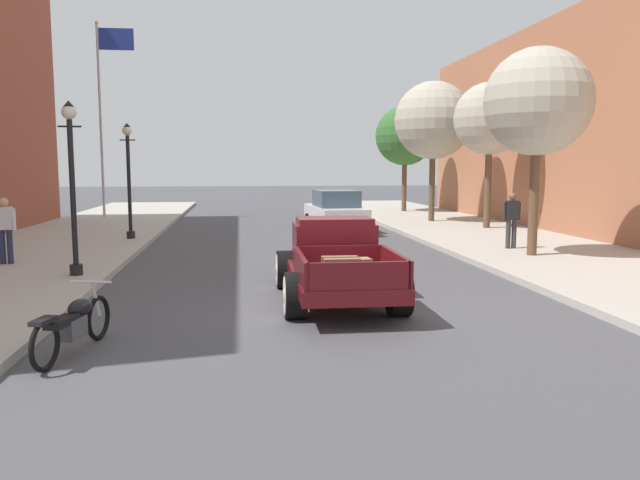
{
  "coord_description": "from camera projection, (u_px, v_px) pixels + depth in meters",
  "views": [
    {
      "loc": [
        -1.54,
        -11.06,
        2.58
      ],
      "look_at": [
        0.16,
        2.08,
        1.0
      ],
      "focal_mm": 34.86,
      "sensor_mm": 36.0,
      "label": 1
    }
  ],
  "objects": [
    {
      "name": "ground_plane",
      "position": [
        326.0,
        307.0,
        11.39
      ],
      "size": [
        140.0,
        140.0,
        0.0
      ],
      "primitive_type": "plane",
      "color": "#47474C"
    },
    {
      "name": "hotrod_truck_maroon",
      "position": [
        334.0,
        260.0,
        12.15
      ],
      "size": [
        2.24,
        4.96,
        1.58
      ],
      "color": "#510F14",
      "rests_on": "ground"
    },
    {
      "name": "motorcycle_parked",
      "position": [
        73.0,
        323.0,
        8.5
      ],
      "size": [
        0.75,
        2.07,
        0.93
      ],
      "color": "black",
      "rests_on": "ground"
    },
    {
      "name": "car_background_white",
      "position": [
        335.0,
        213.0,
        24.24
      ],
      "size": [
        2.09,
        4.41,
        1.65
      ],
      "color": "silver",
      "rests_on": "ground"
    },
    {
      "name": "pedestrian_sidewalk_left",
      "position": [
        5.0,
        227.0,
        15.42
      ],
      "size": [
        0.53,
        0.22,
        1.65
      ],
      "color": "#232847",
      "rests_on": "sidewalk_left"
    },
    {
      "name": "pedestrian_sidewalk_right",
      "position": [
        512.0,
        217.0,
        18.34
      ],
      "size": [
        0.53,
        0.22,
        1.65
      ],
      "color": "#333338",
      "rests_on": "sidewalk_right"
    },
    {
      "name": "street_lamp_near",
      "position": [
        72.0,
        175.0,
        13.67
      ],
      "size": [
        0.5,
        0.32,
        3.85
      ],
      "color": "black",
      "rests_on": "sidewalk_left"
    },
    {
      "name": "street_lamp_far",
      "position": [
        129.0,
        172.0,
        20.71
      ],
      "size": [
        0.5,
        0.32,
        3.85
      ],
      "color": "black",
      "rests_on": "sidewalk_left"
    },
    {
      "name": "flagpole",
      "position": [
        105.0,
        98.0,
        29.35
      ],
      "size": [
        1.74,
        0.16,
        9.16
      ],
      "color": "#B2B2B7",
      "rests_on": "sidewalk_left"
    },
    {
      "name": "street_tree_nearest",
      "position": [
        538.0,
        103.0,
        16.58
      ],
      "size": [
        2.88,
        2.88,
        5.58
      ],
      "color": "brown",
      "rests_on": "sidewalk_right"
    },
    {
      "name": "street_tree_second",
      "position": [
        490.0,
        119.0,
        24.09
      ],
      "size": [
        2.81,
        2.81,
        5.67
      ],
      "color": "brown",
      "rests_on": "sidewalk_right"
    },
    {
      "name": "street_tree_third",
      "position": [
        433.0,
        121.0,
        27.16
      ],
      "size": [
        3.39,
        3.39,
        6.11
      ],
      "color": "brown",
      "rests_on": "sidewalk_right"
    },
    {
      "name": "street_tree_farthest",
      "position": [
        405.0,
        136.0,
        33.29
      ],
      "size": [
        3.17,
        3.17,
        5.64
      ],
      "color": "brown",
      "rests_on": "sidewalk_right"
    }
  ]
}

